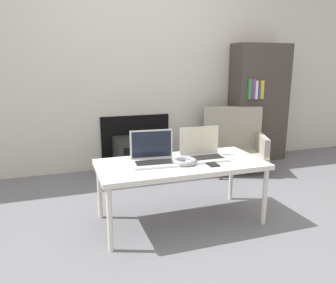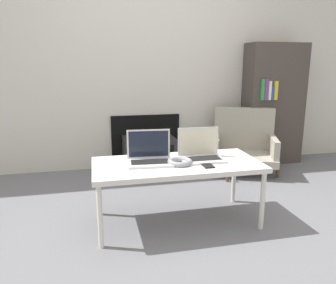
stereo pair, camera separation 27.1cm
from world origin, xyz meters
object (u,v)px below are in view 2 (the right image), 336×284
laptop_right (201,152)px  tv (149,155)px  phone (207,165)px  headphones (180,162)px  laptop_left (150,156)px  armchair (244,143)px

laptop_right → tv: (-0.20, 1.21, -0.33)m
laptop_right → phone: bearing=-92.7°
laptop_right → headphones: bearing=-152.6°
laptop_right → laptop_left: bearing=-179.7°
headphones → phone: (0.18, -0.07, -0.01)m
headphones → armchair: 1.56m
tv → laptop_left: bearing=-99.4°
laptop_right → headphones: 0.22m
phone → armchair: (0.88, 1.20, -0.16)m
phone → headphones: bearing=158.3°
laptop_right → armchair: (0.87, 1.03, -0.21)m
tv → headphones: bearing=-89.6°
phone → tv: bearing=98.0°
laptop_right → phone: 0.18m
phone → armchair: armchair is taller
laptop_left → laptop_right: 0.40m
laptop_left → laptop_right: same height
headphones → tv: (-0.01, 1.31, -0.30)m
laptop_left → tv: size_ratio=0.61×
laptop_left → tv: (0.20, 1.21, -0.33)m
laptop_left → armchair: (1.27, 1.03, -0.21)m
headphones → phone: bearing=-21.7°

